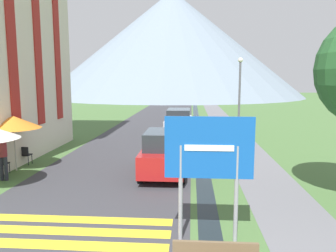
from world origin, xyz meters
name	(u,v)px	position (x,y,z in m)	size (l,w,h in m)	color
ground_plane	(182,132)	(0.00, 20.00, 0.00)	(160.00, 160.00, 0.00)	#476B38
road	(161,117)	(-2.50, 30.00, 0.00)	(6.40, 60.00, 0.01)	#38383D
footpath	(219,117)	(3.60, 30.00, 0.00)	(2.20, 60.00, 0.01)	slate
drainage_channel	(196,117)	(1.20, 30.00, 0.00)	(0.60, 60.00, 0.00)	black
crosswalk_marking	(65,231)	(-2.50, 3.72, 0.01)	(5.44, 1.84, 0.01)	yellow
mountain_distant	(172,44)	(-4.07, 75.99, 12.31)	(60.58, 60.58, 24.63)	slate
road_sign	(209,159)	(1.12, 3.51, 2.02)	(2.07, 0.11, 3.00)	gray
parked_car_near	(164,153)	(-0.40, 8.95, 0.91)	(1.77, 3.90, 1.82)	#A31919
parked_car_far	(179,122)	(-0.19, 18.94, 0.91)	(1.93, 4.43, 1.82)	#B2B2B7
cafe_chair_far_right	(25,154)	(-6.80, 10.02, 0.51)	(0.40, 0.40, 0.85)	black
cafe_chair_middle	(2,163)	(-6.96, 8.43, 0.51)	(0.40, 0.40, 0.85)	black
cafe_umbrella_middle_orange	(13,122)	(-6.73, 9.09, 2.08)	(2.24, 2.24, 2.35)	#B7B2A8
person_standing_terrace	(3,154)	(-6.45, 7.71, 1.03)	(0.32, 0.32, 1.76)	#282833
streetlamp	(239,94)	(3.44, 15.10, 3.02)	(0.28, 0.28, 5.09)	#515156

